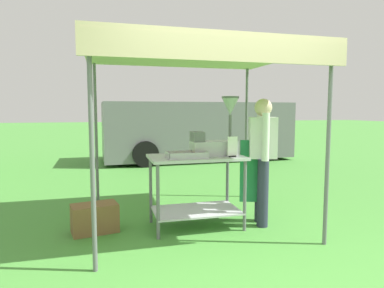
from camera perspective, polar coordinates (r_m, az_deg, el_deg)
ground_plane at (r=8.82m, az=-6.29°, el=-3.87°), size 70.00×70.00×0.00m
stall_canopy at (r=4.28m, az=0.36°, el=14.41°), size 2.62×2.32×2.20m
donut_cart at (r=4.22m, az=0.70°, el=-5.54°), size 1.16×0.69×0.90m
donut_tray at (r=4.02m, az=-0.87°, el=-2.02°), size 0.48×0.27×0.07m
donut_fryer at (r=4.23m, az=4.12°, el=1.22°), size 0.61×0.28×0.74m
menu_sign at (r=4.09m, az=6.88°, el=-0.72°), size 0.13×0.05×0.25m
vendor at (r=4.37m, az=11.74°, el=-1.78°), size 0.47×0.53×1.61m
supply_crate at (r=4.31m, az=-16.16°, el=-11.97°), size 0.58×0.41×0.34m
van_grey at (r=10.00m, az=0.77°, el=2.37°), size 5.48×2.20×1.69m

